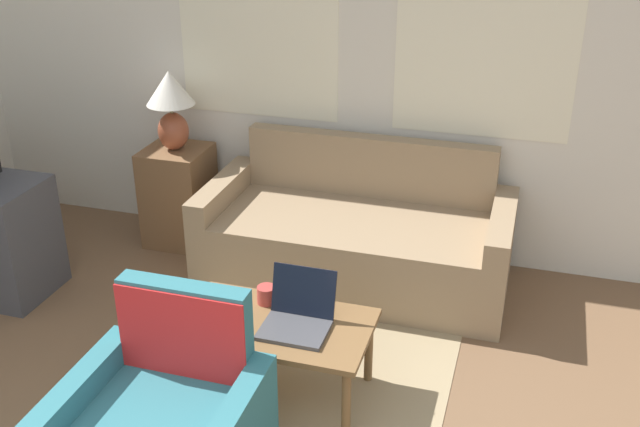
{
  "coord_description": "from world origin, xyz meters",
  "views": [
    {
      "loc": [
        0.99,
        -0.57,
        2.48
      ],
      "look_at": [
        -0.07,
        2.95,
        0.75
      ],
      "focal_mm": 42.0,
      "sensor_mm": 36.0,
      "label": 1
    }
  ],
  "objects_px": {
    "coffee_table": "(276,331)",
    "cup_yellow": "(233,327)",
    "couch": "(357,239)",
    "cup_navy": "(266,295)",
    "laptop": "(297,315)",
    "table_lamp": "(171,102)"
  },
  "relations": [
    {
      "from": "table_lamp",
      "to": "coffee_table",
      "type": "distance_m",
      "value": 1.99
    },
    {
      "from": "cup_navy",
      "to": "laptop",
      "type": "bearing_deg",
      "value": -35.41
    },
    {
      "from": "coffee_table",
      "to": "cup_yellow",
      "type": "xyz_separation_m",
      "value": [
        -0.16,
        -0.16,
        0.09
      ]
    },
    {
      "from": "cup_yellow",
      "to": "table_lamp",
      "type": "bearing_deg",
      "value": 124.42
    },
    {
      "from": "couch",
      "to": "laptop",
      "type": "xyz_separation_m",
      "value": [
        0.01,
        -1.26,
        0.2
      ]
    },
    {
      "from": "coffee_table",
      "to": "cup_navy",
      "type": "bearing_deg",
      "value": 123.21
    },
    {
      "from": "coffee_table",
      "to": "cup_navy",
      "type": "relative_size",
      "value": 9.79
    },
    {
      "from": "cup_yellow",
      "to": "couch",
      "type": "bearing_deg",
      "value": 79.89
    },
    {
      "from": "coffee_table",
      "to": "couch",
      "type": "bearing_deg",
      "value": 85.61
    },
    {
      "from": "couch",
      "to": "laptop",
      "type": "bearing_deg",
      "value": -89.44
    },
    {
      "from": "table_lamp",
      "to": "couch",
      "type": "bearing_deg",
      "value": -6.1
    },
    {
      "from": "couch",
      "to": "cup_yellow",
      "type": "xyz_separation_m",
      "value": [
        -0.25,
        -1.43,
        0.19
      ]
    },
    {
      "from": "laptop",
      "to": "cup_yellow",
      "type": "height_order",
      "value": "laptop"
    },
    {
      "from": "couch",
      "to": "cup_navy",
      "type": "relative_size",
      "value": 19.92
    },
    {
      "from": "cup_yellow",
      "to": "cup_navy",
      "type": "bearing_deg",
      "value": 81.0
    },
    {
      "from": "laptop",
      "to": "cup_navy",
      "type": "distance_m",
      "value": 0.27
    },
    {
      "from": "cup_navy",
      "to": "cup_yellow",
      "type": "xyz_separation_m",
      "value": [
        -0.05,
        -0.32,
        -0.0
      ]
    },
    {
      "from": "couch",
      "to": "cup_yellow",
      "type": "height_order",
      "value": "couch"
    },
    {
      "from": "couch",
      "to": "coffee_table",
      "type": "bearing_deg",
      "value": -94.39
    },
    {
      "from": "laptop",
      "to": "cup_yellow",
      "type": "relative_size",
      "value": 3.58
    },
    {
      "from": "cup_navy",
      "to": "cup_yellow",
      "type": "bearing_deg",
      "value": -99.0
    },
    {
      "from": "couch",
      "to": "laptop",
      "type": "height_order",
      "value": "couch"
    }
  ]
}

